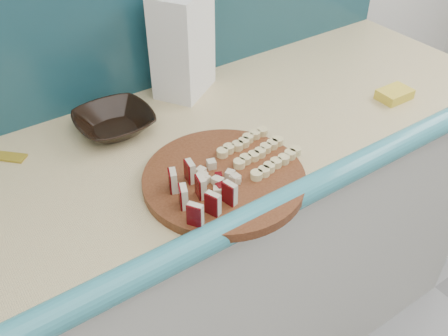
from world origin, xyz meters
The scene contains 9 objects.
kitchen_counter centered at (0.10, 1.50, 0.46)m, with size 2.20×0.63×0.91m.
backsplash centered at (0.10, 1.79, 1.16)m, with size 2.20×0.02×0.50m, color teal.
cutting_board centered at (0.26, 1.32, 0.92)m, with size 0.35×0.35×0.02m, color #45200E.
apple_wedges centered at (0.17, 1.28, 0.96)m, with size 0.11×0.15×0.05m.
apple_chunks centered at (0.24, 1.32, 0.94)m, with size 0.06×0.05×0.02m.
banana_slices centered at (0.37, 1.33, 0.94)m, with size 0.17×0.15×0.02m.
brown_bowl centered at (0.16, 1.64, 0.93)m, with size 0.19×0.19×0.05m, color black.
flour_bag centered at (0.40, 1.71, 1.05)m, with size 0.16×0.11×0.27m, color white.
sponge centered at (0.84, 1.35, 0.92)m, with size 0.09×0.06×0.03m, color yellow.
Camera 1 is at (-0.20, 0.65, 1.61)m, focal length 40.00 mm.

